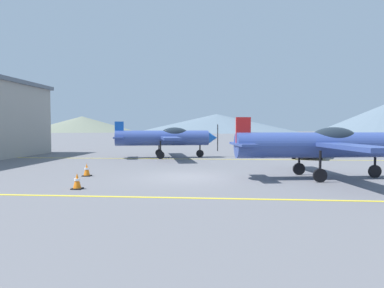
% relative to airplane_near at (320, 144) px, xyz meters
% --- Properties ---
extents(ground_plane, '(400.00, 400.00, 0.00)m').
position_rel_airplane_near_xyz_m(ground_plane, '(-5.76, -0.14, -1.50)').
color(ground_plane, slate).
extents(apron_line_near, '(80.00, 0.16, 0.01)m').
position_rel_airplane_near_xyz_m(apron_line_near, '(-5.76, -4.70, -1.49)').
color(apron_line_near, yellow).
rests_on(apron_line_near, ground_plane).
extents(apron_line_far, '(80.00, 0.16, 0.01)m').
position_rel_airplane_near_xyz_m(apron_line_far, '(-5.76, 8.66, -1.49)').
color(apron_line_far, yellow).
rests_on(apron_line_far, ground_plane).
extents(airplane_near, '(7.78, 8.91, 2.66)m').
position_rel_airplane_near_xyz_m(airplane_near, '(0.00, 0.00, 0.00)').
color(airplane_near, '#33478C').
rests_on(airplane_near, ground_plane).
extents(airplane_mid, '(7.79, 8.86, 2.66)m').
position_rel_airplane_near_xyz_m(airplane_mid, '(-8.34, 9.64, 0.00)').
color(airplane_mid, '#33478C').
rests_on(airplane_mid, ground_plane).
extents(car_sedan, '(3.20, 4.66, 1.62)m').
position_rel_airplane_near_xyz_m(car_sedan, '(2.19, 10.38, -0.66)').
color(car_sedan, white).
rests_on(car_sedan, ground_plane).
extents(traffic_cone_front, '(0.36, 0.36, 0.59)m').
position_rel_airplane_near_xyz_m(traffic_cone_front, '(-9.48, -3.47, -1.21)').
color(traffic_cone_front, black).
rests_on(traffic_cone_front, ground_plane).
extents(traffic_cone_side, '(0.36, 0.36, 0.59)m').
position_rel_airplane_near_xyz_m(traffic_cone_side, '(-10.43, -0.24, -1.21)').
color(traffic_cone_side, black).
rests_on(traffic_cone_side, ground_plane).
extents(hill_left, '(57.08, 57.08, 8.15)m').
position_rel_airplane_near_xyz_m(hill_left, '(-76.03, 155.74, 2.57)').
color(hill_left, slate).
rests_on(hill_left, ground_plane).
extents(hill_centerleft, '(80.24, 80.24, 9.02)m').
position_rel_airplane_near_xyz_m(hill_centerleft, '(-6.53, 154.22, 3.01)').
color(hill_centerleft, slate).
rests_on(hill_centerleft, ground_plane).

